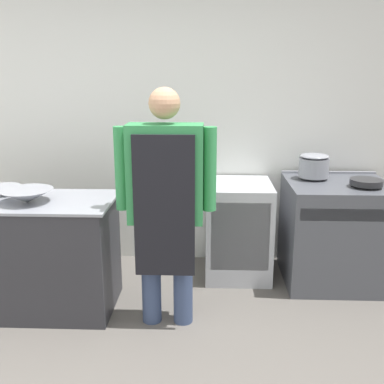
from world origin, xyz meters
The scene contains 9 objects.
wall_back centered at (0.00, 2.18, 1.35)m, with size 8.00×0.05×2.70m.
prep_counter centered at (-1.12, 1.14, 0.44)m, with size 1.29×0.67×0.87m.
stove centered at (1.33, 1.71, 0.44)m, with size 0.86×0.78×0.90m.
fridge_unit centered at (0.49, 1.81, 0.42)m, with size 0.57×0.64×0.85m.
person_cook centered at (-0.06, 0.96, 0.97)m, with size 0.69×0.24×1.69m.
mixing_bowl centered at (-1.08, 1.08, 0.92)m, with size 0.38×0.38×0.10m.
small_bowl centered at (-1.35, 1.29, 0.90)m, with size 0.24×0.24×0.07m.
stock_pot centered at (1.14, 1.85, 1.00)m, with size 0.26×0.26×0.21m.
saute_pan centered at (1.50, 1.58, 0.92)m, with size 0.26×0.26×0.05m.
Camera 1 is at (0.24, -2.00, 1.78)m, focal length 42.00 mm.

